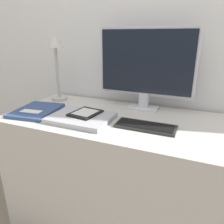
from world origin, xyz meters
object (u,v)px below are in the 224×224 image
monitor (145,67)px  ereader (85,113)px  laptop (81,118)px  desk_lamp (56,56)px  notebook (37,111)px  keyboard (145,126)px

monitor → ereader: 0.41m
laptop → desk_lamp: size_ratio=0.74×
monitor → notebook: 0.65m
desk_lamp → keyboard: bearing=-19.4°
laptop → desk_lamp: (-0.32, 0.26, 0.27)m
notebook → monitor: bearing=28.6°
ereader → desk_lamp: size_ratio=0.41×
laptop → notebook: size_ratio=1.03×
keyboard → desk_lamp: desk_lamp is taller
ereader → notebook: ereader is taller
keyboard → laptop: bearing=-174.0°
monitor → laptop: size_ratio=1.77×
keyboard → ereader: (-0.31, -0.00, 0.02)m
ereader → notebook: 0.30m
monitor → notebook: (-0.53, -0.29, -0.23)m
keyboard → notebook: bearing=-177.5°
monitor → laptop: 0.45m
ereader → notebook: bearing=-175.7°
ereader → desk_lamp: bearing=144.8°
monitor → ereader: size_ratio=3.18×
laptop → ereader: 0.04m
monitor → ereader: bearing=-131.0°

